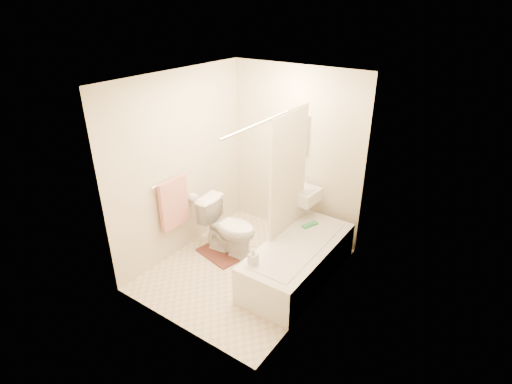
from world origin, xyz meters
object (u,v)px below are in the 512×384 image
Objects in this scene: bath_mat at (222,253)px; bathtub at (298,261)px; toilet at (229,228)px; sink at (300,213)px; soap_bottle at (253,257)px.

bathtub is at bearing 7.48° from bath_mat.
sink is (0.65, 0.76, 0.08)m from toilet.
toilet is at bearing -127.47° from sink.
sink reaches higher than soap_bottle.
sink is at bearing 118.46° from bathtub.
bath_mat is (-1.09, -0.14, -0.23)m from bathtub.
bathtub is 8.13× the size of soap_bottle.
soap_bottle reaches higher than bath_mat.
toilet is 1.05m from bathtub.
toilet is at bearing 144.18° from soap_bottle.
sink reaches higher than bathtub.
bathtub is 1.13m from bath_mat.
toilet reaches higher than bathtub.
bathtub is 2.74× the size of bath_mat.
bathtub is at bearing -92.43° from toilet.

